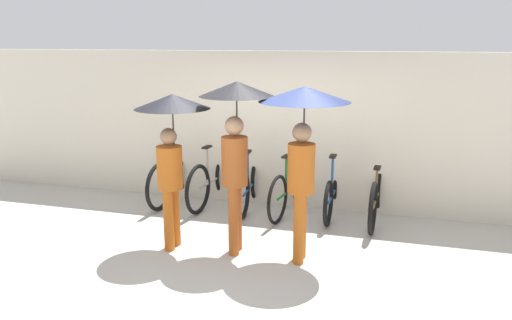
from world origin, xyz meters
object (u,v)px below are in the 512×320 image
(parked_bicycle_0, at_px, (176,178))
(parked_bicycle_4, at_px, (333,192))
(parked_bicycle_5, at_px, (377,196))
(parked_bicycle_1, at_px, (213,180))
(parked_bicycle_2, at_px, (250,186))
(parked_bicycle_3, at_px, (290,189))
(pedestrian_leading, at_px, (171,130))
(pedestrian_center, at_px, (236,124))
(pedestrian_trailing, at_px, (303,123))

(parked_bicycle_0, xyz_separation_m, parked_bicycle_4, (2.60, 0.02, -0.04))
(parked_bicycle_5, bearing_deg, parked_bicycle_4, 84.49)
(parked_bicycle_1, height_order, parked_bicycle_2, parked_bicycle_2)
(parked_bicycle_0, relative_size, parked_bicycle_3, 1.03)
(parked_bicycle_4, height_order, parked_bicycle_5, parked_bicycle_4)
(pedestrian_leading, bearing_deg, pedestrian_center, 6.81)
(parked_bicycle_0, xyz_separation_m, parked_bicycle_1, (0.65, 0.02, 0.01))
(parked_bicycle_1, xyz_separation_m, pedestrian_center, (0.94, -1.64, 1.23))
(pedestrian_leading, bearing_deg, parked_bicycle_2, 73.80)
(parked_bicycle_0, distance_m, parked_bicycle_3, 1.95)
(parked_bicycle_0, xyz_separation_m, pedestrian_leading, (0.77, -1.70, 1.13))
(parked_bicycle_2, bearing_deg, parked_bicycle_1, 81.49)
(pedestrian_center, bearing_deg, parked_bicycle_0, 129.60)
(pedestrian_leading, bearing_deg, parked_bicycle_4, 44.69)
(parked_bicycle_4, relative_size, pedestrian_trailing, 0.79)
(parked_bicycle_4, distance_m, pedestrian_trailing, 2.13)
(parked_bicycle_5, bearing_deg, parked_bicycle_1, 90.87)
(pedestrian_leading, relative_size, pedestrian_center, 0.92)
(parked_bicycle_1, height_order, parked_bicycle_4, parked_bicycle_1)
(parked_bicycle_0, height_order, parked_bicycle_1, parked_bicycle_0)
(parked_bicycle_3, height_order, pedestrian_leading, pedestrian_leading)
(parked_bicycle_0, bearing_deg, parked_bicycle_1, -83.93)
(parked_bicycle_0, bearing_deg, parked_bicycle_3, -87.69)
(parked_bicycle_0, relative_size, pedestrian_trailing, 0.86)
(parked_bicycle_2, xyz_separation_m, parked_bicycle_5, (1.95, -0.04, 0.01))
(parked_bicycle_1, xyz_separation_m, parked_bicycle_2, (0.65, -0.06, -0.03))
(pedestrian_center, bearing_deg, pedestrian_leading, -179.36)
(parked_bicycle_5, relative_size, pedestrian_trailing, 0.87)
(parked_bicycle_4, xyz_separation_m, pedestrian_leading, (-1.83, -1.72, 1.17))
(parked_bicycle_4, distance_m, pedestrian_center, 2.31)
(parked_bicycle_4, bearing_deg, parked_bicycle_3, 98.55)
(parked_bicycle_1, relative_size, pedestrian_trailing, 0.86)
(parked_bicycle_3, xyz_separation_m, parked_bicycle_5, (1.30, -0.01, 0.00))
(pedestrian_leading, distance_m, pedestrian_center, 0.83)
(parked_bicycle_2, height_order, parked_bicycle_4, parked_bicycle_2)
(parked_bicycle_1, xyz_separation_m, parked_bicycle_3, (1.30, -0.09, -0.02))
(parked_bicycle_2, relative_size, parked_bicycle_3, 0.96)
(pedestrian_trailing, bearing_deg, parked_bicycle_4, 81.71)
(parked_bicycle_1, bearing_deg, pedestrian_center, -145.08)
(pedestrian_leading, height_order, pedestrian_center, pedestrian_center)
(parked_bicycle_0, distance_m, parked_bicycle_2, 1.30)
(parked_bicycle_4, xyz_separation_m, pedestrian_trailing, (-0.18, -1.66, 1.32))
(parked_bicycle_0, bearing_deg, pedestrian_center, -131.35)
(parked_bicycle_3, bearing_deg, parked_bicycle_4, -73.63)
(parked_bicycle_3, distance_m, parked_bicycle_4, 0.66)
(parked_bicycle_4, bearing_deg, parked_bicycle_5, -97.76)
(parked_bicycle_3, relative_size, pedestrian_center, 0.82)
(parked_bicycle_0, relative_size, parked_bicycle_2, 1.08)
(pedestrian_center, bearing_deg, parked_bicycle_4, 53.62)
(pedestrian_center, bearing_deg, pedestrian_trailing, -5.63)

